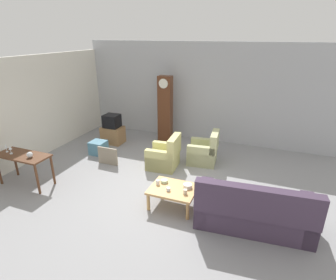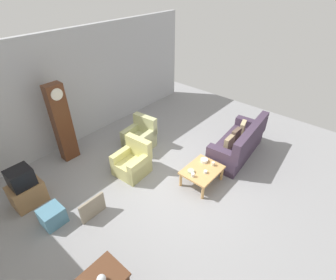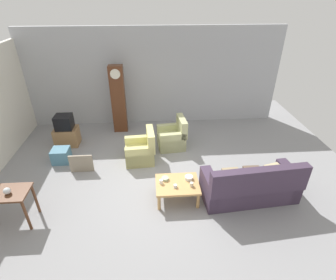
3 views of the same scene
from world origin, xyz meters
name	(u,v)px [view 3 (image 3 of 3)]	position (x,y,z in m)	size (l,w,h in m)	color
ground_plane	(159,185)	(0.00, 0.00, 0.00)	(10.40, 10.40, 0.00)	gray
garage_door_wall	(154,77)	(0.00, 3.60, 1.60)	(8.40, 0.16, 3.20)	#ADAFB5
couch_floral	(251,186)	(2.02, -0.62, 0.36)	(2.17, 1.06, 1.04)	#423347
armchair_olive_near	(141,151)	(-0.44, 1.09, 0.31)	(0.84, 0.82, 0.92)	#CCC67A
armchair_olive_far	(173,137)	(0.49, 1.77, 0.31)	(0.87, 0.84, 0.92)	#B8BB84
coffee_table_wood	(177,186)	(0.39, -0.49, 0.36)	(0.96, 0.76, 0.43)	tan
grandfather_clock	(118,100)	(-1.16, 2.94, 1.10)	(0.44, 0.30, 2.18)	#562D19
tv_stand_cabinet	(67,136)	(-2.71, 2.11, 0.28)	(0.68, 0.52, 0.55)	#997047
tv_crt	(64,122)	(-2.71, 2.11, 0.76)	(0.48, 0.44, 0.42)	black
framed_picture_leaning	(81,164)	(-1.98, 0.68, 0.25)	(0.60, 0.05, 0.49)	gray
storage_box_blue	(61,155)	(-2.64, 1.18, 0.20)	(0.45, 0.43, 0.40)	teal
glass_dome_cloche	(7,191)	(-2.91, -0.99, 0.85)	(0.14, 0.14, 0.14)	silver
cup_white_porcelain	(161,182)	(0.03, -0.47, 0.47)	(0.08, 0.08, 0.10)	white
cup_blue_rimmed	(175,186)	(0.34, -0.62, 0.46)	(0.08, 0.08, 0.07)	silver
cup_cream_tall	(192,184)	(0.69, -0.61, 0.47)	(0.08, 0.08, 0.10)	beige
bowl_white_stacked	(189,178)	(0.67, -0.36, 0.46)	(0.19, 0.19, 0.08)	white
bowl_shallow_green	(165,179)	(0.13, -0.34, 0.46)	(0.16, 0.16, 0.06)	#B2C69E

